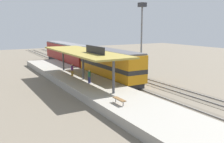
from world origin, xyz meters
TOP-DOWN VIEW (x-y plane):
  - ground_plane at (2.00, 0.00)m, footprint 120.00×120.00m
  - track_near at (0.00, 0.00)m, footprint 3.20×110.00m
  - track_far at (4.60, 0.00)m, footprint 3.20×110.00m
  - platform at (-4.60, 0.00)m, footprint 6.00×44.00m
  - station_canopy at (-4.60, -0.09)m, footprint 5.20×18.00m
  - platform_bench at (-6.00, -11.46)m, footprint 0.44×1.70m
  - locomotive at (0.00, 1.14)m, footprint 2.93×14.43m
  - passenger_carriage_single at (0.00, 19.14)m, footprint 2.90×20.00m
  - freight_car at (4.60, 5.68)m, footprint 2.80×12.00m
  - light_mast at (7.80, 3.96)m, footprint 1.10×1.10m
  - person_waiting at (-4.88, -2.51)m, footprint 0.34×0.34m
  - person_walking at (-5.11, 2.82)m, footprint 0.34×0.34m

SIDE VIEW (x-z plane):
  - ground_plane at x=2.00m, z-range 0.00..0.00m
  - track_near at x=0.00m, z-range -0.05..0.11m
  - track_far at x=4.60m, z-range -0.05..0.11m
  - platform at x=-4.60m, z-range 0.00..0.90m
  - platform_bench at x=-6.00m, z-range 1.09..1.59m
  - person_waiting at x=-4.88m, z-range 1.00..2.71m
  - person_walking at x=-5.11m, z-range 1.00..2.71m
  - freight_car at x=4.60m, z-range 0.20..3.74m
  - passenger_carriage_single at x=0.00m, z-range 0.19..4.43m
  - locomotive at x=0.00m, z-range 0.19..4.63m
  - station_canopy at x=-4.60m, z-range 2.18..6.88m
  - light_mast at x=7.80m, z-range 2.55..14.25m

